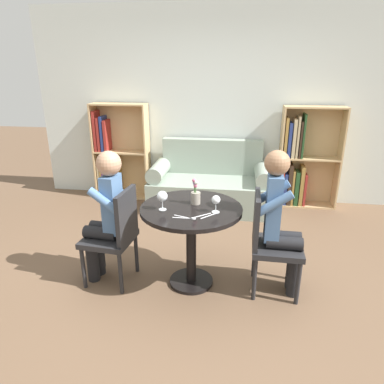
{
  "coord_description": "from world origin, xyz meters",
  "views": [
    {
      "loc": [
        0.38,
        -2.67,
        1.88
      ],
      "look_at": [
        0.0,
        0.05,
        0.88
      ],
      "focal_mm": 32.0,
      "sensor_mm": 36.0,
      "label": 1
    }
  ],
  "objects_px": {
    "couch": "(210,186)",
    "wine_glass_right": "(216,200)",
    "person_right": "(281,220)",
    "person_left": "(105,214)",
    "bookshelf_left": "(116,156)",
    "wine_glass_left": "(162,197)",
    "flower_vase": "(196,195)",
    "chair_left": "(116,233)",
    "bookshelf_right": "(300,162)",
    "chair_right": "(269,239)"
  },
  "relations": [
    {
      "from": "person_left",
      "to": "wine_glass_left",
      "type": "relative_size",
      "value": 7.47
    },
    {
      "from": "person_left",
      "to": "wine_glass_left",
      "type": "xyz_separation_m",
      "value": [
        0.53,
        -0.05,
        0.2
      ]
    },
    {
      "from": "wine_glass_left",
      "to": "flower_vase",
      "type": "bearing_deg",
      "value": 33.72
    },
    {
      "from": "chair_right",
      "to": "wine_glass_right",
      "type": "height_order",
      "value": "wine_glass_right"
    },
    {
      "from": "wine_glass_left",
      "to": "wine_glass_right",
      "type": "bearing_deg",
      "value": 1.03
    },
    {
      "from": "wine_glass_right",
      "to": "flower_vase",
      "type": "xyz_separation_m",
      "value": [
        -0.19,
        0.16,
        -0.02
      ]
    },
    {
      "from": "chair_right",
      "to": "person_left",
      "type": "height_order",
      "value": "person_left"
    },
    {
      "from": "bookshelf_left",
      "to": "wine_glass_right",
      "type": "relative_size",
      "value": 9.54
    },
    {
      "from": "couch",
      "to": "wine_glass_left",
      "type": "height_order",
      "value": "wine_glass_left"
    },
    {
      "from": "couch",
      "to": "person_right",
      "type": "bearing_deg",
      "value": -67.9
    },
    {
      "from": "wine_glass_right",
      "to": "couch",
      "type": "bearing_deg",
      "value": 96.3
    },
    {
      "from": "person_left",
      "to": "flower_vase",
      "type": "relative_size",
      "value": 5.27
    },
    {
      "from": "person_left",
      "to": "wine_glass_left",
      "type": "bearing_deg",
      "value": 90.53
    },
    {
      "from": "person_left",
      "to": "flower_vase",
      "type": "distance_m",
      "value": 0.81
    },
    {
      "from": "person_right",
      "to": "person_left",
      "type": "bearing_deg",
      "value": 92.94
    },
    {
      "from": "person_right",
      "to": "wine_glass_left",
      "type": "relative_size",
      "value": 7.71
    },
    {
      "from": "chair_left",
      "to": "person_right",
      "type": "height_order",
      "value": "person_right"
    },
    {
      "from": "person_right",
      "to": "flower_vase",
      "type": "height_order",
      "value": "person_right"
    },
    {
      "from": "wine_glass_right",
      "to": "chair_right",
      "type": "bearing_deg",
      "value": 10.68
    },
    {
      "from": "bookshelf_left",
      "to": "wine_glass_right",
      "type": "height_order",
      "value": "bookshelf_left"
    },
    {
      "from": "wine_glass_left",
      "to": "flower_vase",
      "type": "xyz_separation_m",
      "value": [
        0.26,
        0.17,
        -0.03
      ]
    },
    {
      "from": "chair_left",
      "to": "chair_right",
      "type": "xyz_separation_m",
      "value": [
        1.35,
        0.06,
        0.0
      ]
    },
    {
      "from": "wine_glass_right",
      "to": "person_left",
      "type": "bearing_deg",
      "value": 177.78
    },
    {
      "from": "bookshelf_right",
      "to": "chair_right",
      "type": "distance_m",
      "value": 2.21
    },
    {
      "from": "bookshelf_left",
      "to": "person_left",
      "type": "distance_m",
      "value": 2.29
    },
    {
      "from": "bookshelf_left",
      "to": "flower_vase",
      "type": "bearing_deg",
      "value": -54.18
    },
    {
      "from": "couch",
      "to": "chair_right",
      "type": "height_order",
      "value": "couch"
    },
    {
      "from": "bookshelf_left",
      "to": "flower_vase",
      "type": "xyz_separation_m",
      "value": [
        1.49,
        -2.06,
        0.22
      ]
    },
    {
      "from": "wine_glass_left",
      "to": "bookshelf_right",
      "type": "bearing_deg",
      "value": 56.53
    },
    {
      "from": "wine_glass_right",
      "to": "flower_vase",
      "type": "distance_m",
      "value": 0.25
    },
    {
      "from": "chair_left",
      "to": "wine_glass_left",
      "type": "xyz_separation_m",
      "value": [
        0.44,
        -0.03,
        0.38
      ]
    },
    {
      "from": "person_left",
      "to": "wine_glass_left",
      "type": "height_order",
      "value": "person_left"
    },
    {
      "from": "person_right",
      "to": "chair_right",
      "type": "bearing_deg",
      "value": 89.14
    },
    {
      "from": "bookshelf_left",
      "to": "person_left",
      "type": "xyz_separation_m",
      "value": [
        0.7,
        -2.18,
        0.05
      ]
    },
    {
      "from": "couch",
      "to": "flower_vase",
      "type": "height_order",
      "value": "flower_vase"
    },
    {
      "from": "bookshelf_right",
      "to": "wine_glass_left",
      "type": "relative_size",
      "value": 8.47
    },
    {
      "from": "person_left",
      "to": "person_right",
      "type": "height_order",
      "value": "person_right"
    },
    {
      "from": "chair_right",
      "to": "wine_glass_right",
      "type": "distance_m",
      "value": 0.59
    },
    {
      "from": "chair_right",
      "to": "wine_glass_left",
      "type": "bearing_deg",
      "value": 97.2
    },
    {
      "from": "chair_right",
      "to": "bookshelf_right",
      "type": "bearing_deg",
      "value": -13.7
    },
    {
      "from": "bookshelf_right",
      "to": "chair_right",
      "type": "bearing_deg",
      "value": -104.95
    },
    {
      "from": "chair_left",
      "to": "wine_glass_right",
      "type": "height_order",
      "value": "wine_glass_right"
    },
    {
      "from": "couch",
      "to": "wine_glass_right",
      "type": "bearing_deg",
      "value": -83.7
    },
    {
      "from": "bookshelf_left",
      "to": "chair_left",
      "type": "height_order",
      "value": "bookshelf_left"
    },
    {
      "from": "wine_glass_left",
      "to": "flower_vase",
      "type": "height_order",
      "value": "flower_vase"
    },
    {
      "from": "chair_left",
      "to": "flower_vase",
      "type": "distance_m",
      "value": 0.79
    },
    {
      "from": "bookshelf_right",
      "to": "person_left",
      "type": "height_order",
      "value": "bookshelf_right"
    },
    {
      "from": "chair_left",
      "to": "person_right",
      "type": "bearing_deg",
      "value": 97.85
    },
    {
      "from": "person_left",
      "to": "bookshelf_left",
      "type": "bearing_deg",
      "value": -156.75
    },
    {
      "from": "bookshelf_right",
      "to": "flower_vase",
      "type": "relative_size",
      "value": 5.98
    }
  ]
}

